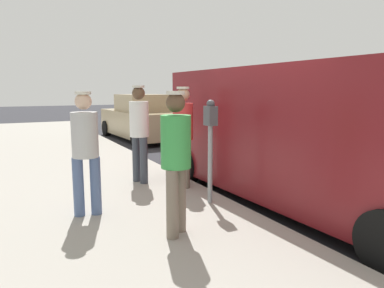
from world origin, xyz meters
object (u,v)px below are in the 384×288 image
(parking_meter_near, at_px, (210,134))
(pedestrian_in_white, at_px, (139,127))
(pedestrian_in_green, at_px, (176,155))
(parked_sedan_behind, at_px, (143,119))
(pedestrian_in_red, at_px, (183,130))
(pedestrian_in_gray, at_px, (85,146))
(parked_van, at_px, (303,132))

(parking_meter_near, height_order, pedestrian_in_white, pedestrian_in_white)
(pedestrian_in_green, distance_m, parked_sedan_behind, 9.28)
(parking_meter_near, height_order, pedestrian_in_red, pedestrian_in_red)
(pedestrian_in_gray, height_order, parked_sedan_behind, pedestrian_in_gray)
(pedestrian_in_gray, bearing_deg, parking_meter_near, 170.72)
(pedestrian_in_green, bearing_deg, pedestrian_in_gray, -55.36)
(pedestrian_in_white, xyz_separation_m, pedestrian_in_red, (-0.57, 0.61, -0.02))
(pedestrian_in_white, bearing_deg, pedestrian_in_gray, 47.96)
(pedestrian_in_red, xyz_separation_m, parked_van, (-1.47, 1.29, 0.02))
(pedestrian_in_green, distance_m, parked_van, 2.50)
(parked_van, bearing_deg, pedestrian_in_gray, -10.33)
(pedestrian_in_red, height_order, pedestrian_in_gray, pedestrian_in_red)
(pedestrian_in_white, xyz_separation_m, pedestrian_in_gray, (1.18, 1.31, -0.06))
(pedestrian_in_green, height_order, pedestrian_in_red, pedestrian_in_red)
(parking_meter_near, relative_size, pedestrian_in_green, 0.92)
(parking_meter_near, xyz_separation_m, parked_van, (-1.50, 0.31, -0.03))
(pedestrian_in_white, relative_size, parked_van, 0.33)
(pedestrian_in_white, height_order, pedestrian_in_gray, pedestrian_in_white)
(pedestrian_in_green, height_order, parked_sedan_behind, pedestrian_in_green)
(parking_meter_near, bearing_deg, pedestrian_in_green, 42.17)
(pedestrian_in_gray, bearing_deg, pedestrian_in_white, -132.04)
(parking_meter_near, relative_size, pedestrian_in_gray, 0.93)
(pedestrian_in_white, relative_size, pedestrian_in_red, 1.01)
(pedestrian_in_red, distance_m, pedestrian_in_gray, 1.89)
(parking_meter_near, distance_m, parked_van, 1.53)
(pedestrian_in_green, xyz_separation_m, pedestrian_in_red, (-0.97, -1.83, 0.04))
(parked_sedan_behind, bearing_deg, parked_van, 88.16)
(pedestrian_in_red, distance_m, parked_sedan_behind, 7.25)
(parking_meter_near, xyz_separation_m, pedestrian_in_green, (0.94, 0.85, -0.09))
(pedestrian_in_white, bearing_deg, pedestrian_in_red, 132.88)
(parking_meter_near, distance_m, pedestrian_in_green, 1.27)
(pedestrian_in_white, xyz_separation_m, parked_sedan_behind, (-2.30, -6.42, -0.40))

